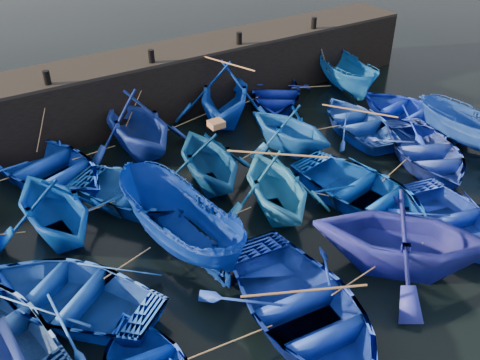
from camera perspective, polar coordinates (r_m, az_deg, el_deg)
ground at (r=15.58m, az=6.35°, el=-7.62°), size 120.00×120.00×0.00m
quay_wall at (r=22.76m, az=-10.01°, el=9.70°), size 26.00×2.50×2.50m
quay_top at (r=22.28m, az=-10.34°, el=12.79°), size 26.00×2.50×0.12m
bollard_1 at (r=20.30m, az=-19.90°, el=10.24°), size 0.24×0.24×0.50m
bollard_2 at (r=21.39m, az=-9.43°, el=12.90°), size 0.24×0.24×0.50m
bollard_3 at (r=23.14m, az=-0.09°, el=14.89°), size 0.24×0.24×0.50m
bollard_4 at (r=25.39m, az=7.89°, el=16.26°), size 0.24×0.24×0.50m
boat_1 at (r=19.34m, az=-19.99°, el=1.34°), size 5.61×6.49×1.13m
boat_2 at (r=19.92m, az=-11.01°, el=5.96°), size 4.09×4.72×2.44m
boat_3 at (r=21.92m, az=-1.64°, el=9.29°), size 6.15×6.30×2.52m
boat_4 at (r=23.77m, az=3.78°, el=9.14°), size 5.36×5.62×0.95m
boat_5 at (r=25.16m, az=11.33°, el=10.95°), size 2.83×4.82×1.75m
boat_7 at (r=16.27m, az=-19.29°, el=-2.70°), size 3.97×4.48×2.18m
boat_8 at (r=17.22m, az=-10.41°, el=-1.42°), size 5.66×5.99×1.01m
boat_9 at (r=17.70m, az=-3.29°, el=2.35°), size 4.11×4.58×2.15m
boat_10 at (r=19.89m, az=5.32°, el=5.64°), size 3.99×4.37×1.96m
boat_11 at (r=21.85m, az=12.46°, el=6.08°), size 4.00×4.95×0.91m
boat_12 at (r=23.08m, az=17.77°, el=6.90°), size 4.30×5.44×1.02m
boat_14 at (r=14.21m, az=-17.71°, el=-11.45°), size 5.69×5.99×1.01m
boat_15 at (r=14.98m, az=-6.56°, el=-4.76°), size 2.68×5.24×1.93m
boat_16 at (r=16.40m, az=3.84°, el=-0.49°), size 4.38×4.77×2.11m
boat_17 at (r=17.50m, az=12.86°, el=-1.07°), size 4.44×5.58×1.04m
boat_18 at (r=20.33m, az=19.25°, el=2.89°), size 5.12×5.80×1.00m
boat_19 at (r=21.67m, az=23.53°, el=4.89°), size 2.85×4.63×1.68m
boat_22 at (r=13.19m, az=6.73°, el=-13.52°), size 4.41×5.85×1.15m
boat_23 at (r=14.74m, az=17.08°, el=-5.53°), size 6.31×6.31×2.52m
boat_24 at (r=17.11m, az=22.41°, el=-4.16°), size 3.93×4.89×0.90m
wooden_crate at (r=17.26m, az=-2.54°, el=5.99°), size 0.47×0.43×0.22m
mooring_ropes at (r=18.51m, az=-2.62°, el=3.17°), size 18.08×11.95×2.10m
loose_oars at (r=17.65m, az=5.44°, el=4.49°), size 10.32×12.56×1.67m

